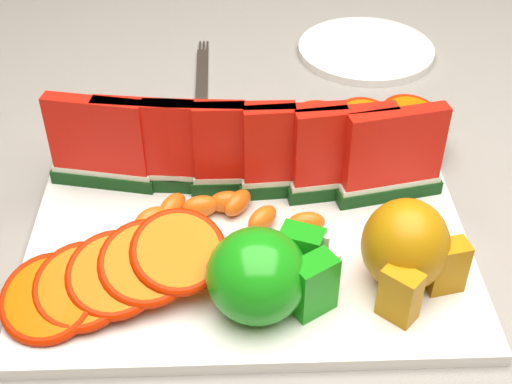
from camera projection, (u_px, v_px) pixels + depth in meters
name	position (u px, v px, depth m)	size (l,w,h in m)	color
table	(313.00, 263.00, 0.79)	(1.40, 0.90, 0.75)	#49281D
tablecloth	(316.00, 220.00, 0.75)	(1.53, 1.03, 0.20)	slate
platter	(248.00, 236.00, 0.66)	(0.40, 0.30, 0.01)	silver
apple_cluster	(266.00, 275.00, 0.57)	(0.11, 0.09, 0.08)	#0A8009
pear_cluster	(407.00, 249.00, 0.59)	(0.10, 0.11, 0.08)	#945809
side_plate	(366.00, 50.00, 0.95)	(0.22, 0.22, 0.01)	silver
fork	(202.00, 80.00, 0.89)	(0.02, 0.20, 0.00)	silver
watermelon_row	(244.00, 151.00, 0.68)	(0.39, 0.07, 0.10)	#10390E
orange_fan_front	(115.00, 274.00, 0.58)	(0.20, 0.13, 0.05)	#F83A0C
orange_fan_back	(275.00, 130.00, 0.75)	(0.38, 0.10, 0.05)	#F83A0C
tangerine_segments	(222.00, 211.00, 0.66)	(0.18, 0.06, 0.02)	#D95709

